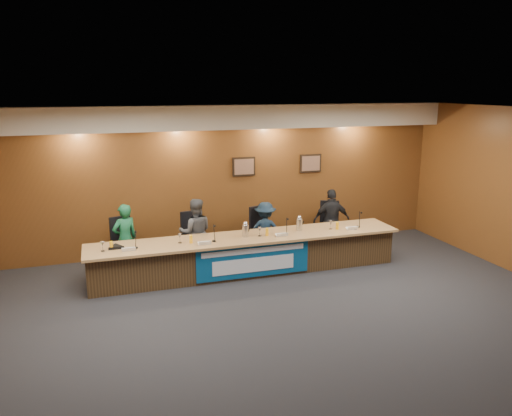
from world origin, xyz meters
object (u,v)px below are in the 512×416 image
at_px(dais_body, 247,255).
at_px(carafe_mid, 245,231).
at_px(office_chair_b, 195,241).
at_px(office_chair_c, 264,235).
at_px(panelist_c, 265,230).
at_px(carafe_right, 299,225).
at_px(panelist_d, 331,220).
at_px(office_chair_d, 329,229).
at_px(panelist_a, 125,239).
at_px(office_chair_a, 125,248).
at_px(banner, 254,261).
at_px(speakerphone, 116,247).
at_px(panelist_b, 196,232).

bearing_deg(dais_body, carafe_mid, -135.88).
xyz_separation_m(office_chair_b, office_chair_c, (1.49, 0.00, 0.00)).
bearing_deg(panelist_c, office_chair_c, -73.43).
bearing_deg(carafe_right, panelist_d, 32.55).
relative_size(carafe_mid, carafe_right, 0.97).
bearing_deg(carafe_right, office_chair_d, 36.26).
xyz_separation_m(panelist_a, office_chair_b, (1.39, 0.10, -0.21)).
relative_size(panelist_d, office_chair_c, 2.91).
bearing_deg(dais_body, panelist_a, 162.80).
bearing_deg(office_chair_c, office_chair_a, 162.94).
xyz_separation_m(dais_body, office_chair_b, (-0.88, 0.80, 0.13)).
height_order(panelist_d, carafe_right, panelist_d).
bearing_deg(panelist_d, carafe_right, 41.80).
height_order(banner, office_chair_d, banner).
height_order(office_chair_b, office_chair_c, same).
height_order(panelist_a, speakerphone, panelist_a).
xyz_separation_m(dais_body, panelist_a, (-2.27, 0.70, 0.34)).
distance_m(banner, office_chair_a, 2.57).
relative_size(office_chair_b, office_chair_d, 1.00).
bearing_deg(office_chair_b, banner, -65.88).
bearing_deg(panelist_b, panelist_c, -171.66).
bearing_deg(panelist_b, panelist_d, -171.66).
relative_size(panelist_a, office_chair_c, 2.89).
bearing_deg(office_chair_a, office_chair_d, -18.00).
height_order(dais_body, carafe_mid, carafe_mid).
distance_m(panelist_a, office_chair_c, 2.89).
xyz_separation_m(panelist_b, panelist_c, (1.49, 0.00, -0.09)).
distance_m(dais_body, panelist_d, 2.29).
relative_size(banner, panelist_a, 1.59).
bearing_deg(panelist_a, carafe_mid, 137.90).
distance_m(office_chair_c, carafe_mid, 1.15).
height_order(panelist_d, carafe_mid, panelist_d).
relative_size(panelist_d, office_chair_d, 2.91).
bearing_deg(office_chair_a, speakerphone, -121.23).
xyz_separation_m(office_chair_b, office_chair_d, (3.03, 0.00, 0.00)).
bearing_deg(banner, panelist_c, 61.40).
bearing_deg(panelist_b, carafe_mid, 146.03).
bearing_deg(carafe_right, panelist_a, 168.75).
bearing_deg(office_chair_a, carafe_mid, -39.09).
distance_m(office_chair_b, carafe_mid, 1.25).
bearing_deg(carafe_mid, office_chair_b, 134.12).
bearing_deg(speakerphone, office_chair_d, 10.19).
relative_size(dais_body, panelist_d, 4.29).
height_order(dais_body, carafe_right, carafe_right).
distance_m(office_chair_a, office_chair_c, 2.88).
xyz_separation_m(banner, office_chair_b, (-0.88, 1.22, 0.10)).
height_order(panelist_d, office_chair_c, panelist_d).
height_order(panelist_a, carafe_mid, panelist_a).
bearing_deg(office_chair_d, office_chair_b, -155.83).
bearing_deg(office_chair_d, dais_body, -135.40).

